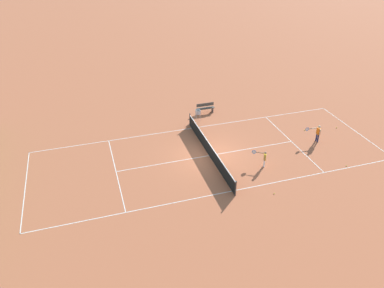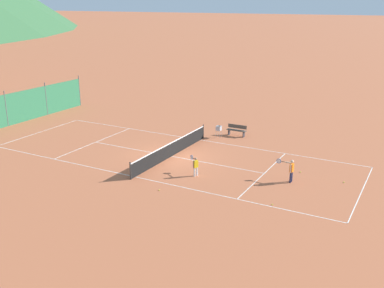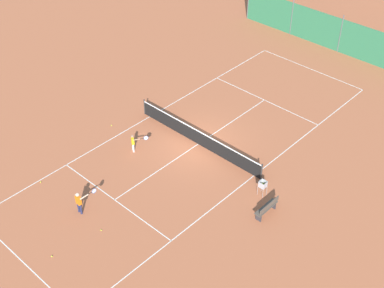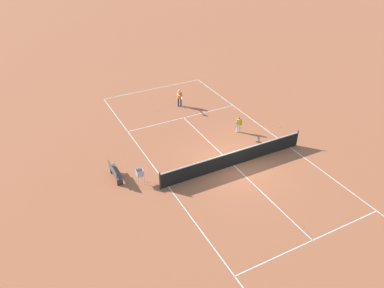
{
  "view_description": "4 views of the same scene",
  "coord_description": "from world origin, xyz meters",
  "views": [
    {
      "loc": [
        -20.3,
        7.59,
        14.06
      ],
      "look_at": [
        -0.33,
        1.35,
        1.37
      ],
      "focal_mm": 35.0,
      "sensor_mm": 36.0,
      "label": 1
    },
    {
      "loc": [
        -23.8,
        -14.43,
        9.81
      ],
      "look_at": [
        1.28,
        -0.83,
        0.61
      ],
      "focal_mm": 42.0,
      "sensor_mm": 36.0,
      "label": 2
    },
    {
      "loc": [
        16.49,
        -18.27,
        19.14
      ],
      "look_at": [
        0.97,
        -1.58,
        1.41
      ],
      "focal_mm": 50.0,
      "sensor_mm": 36.0,
      "label": 3
    },
    {
      "loc": [
        10.12,
        14.25,
        12.5
      ],
      "look_at": [
        1.94,
        -1.43,
        1.21
      ],
      "focal_mm": 35.0,
      "sensor_mm": 36.0,
      "label": 4
    }
  ],
  "objects": [
    {
      "name": "player_far_baseline",
      "position": [
        -0.54,
        -8.12,
        0.77
      ],
      "size": [
        0.47,
        1.07,
        1.32
      ],
      "color": "#23284C",
      "rests_on": "ground"
    },
    {
      "name": "tennis_ball_alley_left",
      "position": [
        0.77,
        -10.82,
        0.03
      ],
      "size": [
        0.07,
        0.07,
        0.07
      ],
      "primitive_type": "sphere",
      "color": "#CCE033",
      "rests_on": "ground"
    },
    {
      "name": "tennis_net",
      "position": [
        0.0,
        0.0,
        0.5
      ],
      "size": [
        9.18,
        0.08,
        1.06
      ],
      "color": "#2D2D2D",
      "rests_on": "ground"
    },
    {
      "name": "courtside_bench",
      "position": [
        6.34,
        -1.92,
        0.45
      ],
      "size": [
        0.36,
        1.5,
        0.84
      ],
      "color": "#51473D",
      "rests_on": "ground"
    },
    {
      "name": "tennis_ball_far_corner",
      "position": [
        -5.1,
        -2.28,
        0.03
      ],
      "size": [
        0.07,
        0.07,
        0.07
      ],
      "primitive_type": "sphere",
      "color": "#CCE033",
      "rests_on": "ground"
    },
    {
      "name": "ball_hopper",
      "position": [
        5.29,
        -0.9,
        0.65
      ],
      "size": [
        0.36,
        0.36,
        0.89
      ],
      "color": "#B7B7BC",
      "rests_on": "ground"
    },
    {
      "name": "ground_plane",
      "position": [
        0.0,
        0.0,
        0.0
      ],
      "size": [
        600.0,
        600.0,
        0.0
      ],
      "primitive_type": "plane",
      "color": "#B7603D"
    },
    {
      "name": "player_near_service",
      "position": [
        -2.25,
        -2.97,
        0.66
      ],
      "size": [
        0.77,
        0.8,
        1.13
      ],
      "color": "white",
      "rests_on": "ground"
    },
    {
      "name": "tennis_ball_mid_court",
      "position": [
        -3.91,
        -8.22,
        0.03
      ],
      "size": [
        0.07,
        0.07,
        0.07
      ],
      "primitive_type": "sphere",
      "color": "#CCE033",
      "rests_on": "ground"
    },
    {
      "name": "court_line_markings",
      "position": [
        0.0,
        0.0,
        0.0
      ],
      "size": [
        8.25,
        23.85,
        0.01
      ],
      "color": "white",
      "rests_on": "ground"
    },
    {
      "name": "tennis_ball_near_corner",
      "position": [
        1.16,
        -8.24,
        0.03
      ],
      "size": [
        0.07,
        0.07,
        0.07
      ],
      "primitive_type": "sphere",
      "color": "#CCE033",
      "rests_on": "ground"
    }
  ]
}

